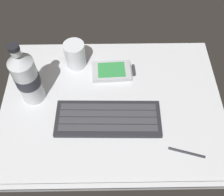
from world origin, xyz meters
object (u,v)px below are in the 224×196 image
water_bottle (27,77)px  handheld_device (114,71)px  juice_cup (75,56)px  stylus_pen (187,152)px  keyboard (108,119)px

water_bottle → handheld_device: bearing=19.8°
juice_cup → water_bottle: size_ratio=0.41×
water_bottle → stylus_pen: (41.92, -18.31, -8.66)cm
stylus_pen → juice_cup: bearing=150.9°
keyboard → stylus_pen: (20.26, -9.90, -0.46)cm
water_bottle → stylus_pen: size_ratio=2.19×
keyboard → juice_cup: 23.10cm
water_bottle → stylus_pen: 46.56cm
keyboard → stylus_pen: 22.55cm
handheld_device → water_bottle: size_ratio=0.63×
handheld_device → stylus_pen: (18.44, -26.74, -0.38)cm
juice_cup → stylus_pen: bearing=-45.2°
keyboard → handheld_device: keyboard is taller
keyboard → juice_cup: (-10.03, 20.58, 3.10)cm
handheld_device → stylus_pen: size_ratio=1.38×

